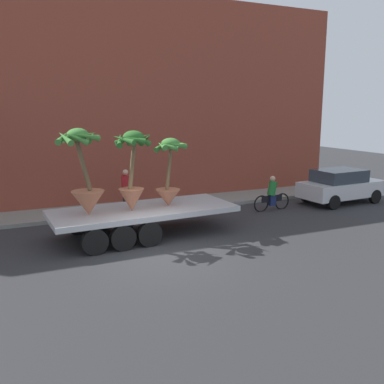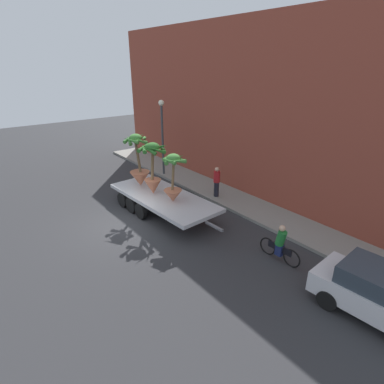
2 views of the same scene
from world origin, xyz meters
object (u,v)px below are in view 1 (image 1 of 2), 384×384
(potted_palm_rear, at_px, (132,172))
(pedestrian_near_gate, at_px, (126,189))
(flatbed_trailer, at_px, (137,215))
(parked_car, at_px, (341,185))
(potted_palm_front, at_px, (169,175))
(cyclist, at_px, (272,195))
(potted_palm_middle, at_px, (85,182))

(potted_palm_rear, xyz_separation_m, pedestrian_near_gate, (0.73, 3.60, -1.25))
(flatbed_trailer, bearing_deg, parked_car, 7.01)
(potted_palm_front, distance_m, pedestrian_near_gate, 3.58)
(flatbed_trailer, relative_size, potted_palm_front, 3.10)
(cyclist, bearing_deg, potted_palm_middle, -169.55)
(parked_car, height_order, pedestrian_near_gate, pedestrian_near_gate)
(flatbed_trailer, height_order, potted_palm_rear, potted_palm_rear)
(flatbed_trailer, distance_m, potted_palm_middle, 2.16)
(potted_palm_front, height_order, cyclist, potted_palm_front)
(flatbed_trailer, height_order, parked_car, parked_car)
(potted_palm_middle, relative_size, potted_palm_front, 1.17)
(potted_palm_rear, distance_m, cyclist, 7.00)
(potted_palm_front, bearing_deg, pedestrian_near_gate, 101.03)
(flatbed_trailer, xyz_separation_m, pedestrian_near_gate, (0.54, 3.36, 0.26))
(potted_palm_rear, xyz_separation_m, cyclist, (6.62, 1.56, -1.62))
(flatbed_trailer, xyz_separation_m, parked_car, (10.20, 1.25, 0.05))
(flatbed_trailer, distance_m, parked_car, 10.28)
(potted_palm_rear, distance_m, potted_palm_middle, 1.55)
(parked_car, relative_size, pedestrian_near_gate, 2.44)
(potted_palm_front, distance_m, cyclist, 5.58)
(cyclist, xyz_separation_m, pedestrian_near_gate, (-5.89, 2.04, 0.37))
(pedestrian_near_gate, bearing_deg, cyclist, -19.13)
(cyclist, distance_m, pedestrian_near_gate, 6.25)
(potted_palm_rear, bearing_deg, cyclist, 13.25)
(flatbed_trailer, bearing_deg, potted_palm_middle, -173.89)
(potted_palm_rear, xyz_separation_m, potted_palm_middle, (-1.53, 0.06, -0.23))
(pedestrian_near_gate, bearing_deg, flatbed_trailer, -99.20)
(potted_palm_middle, relative_size, cyclist, 1.50)
(potted_palm_front, bearing_deg, cyclist, 14.11)
(potted_palm_rear, relative_size, potted_palm_front, 1.12)
(cyclist, height_order, parked_car, parked_car)
(flatbed_trailer, relative_size, cyclist, 3.99)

